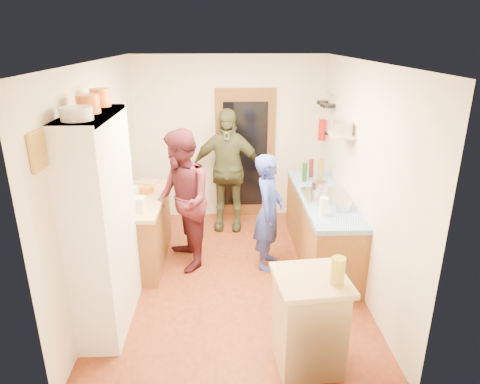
{
  "coord_description": "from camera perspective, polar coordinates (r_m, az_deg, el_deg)",
  "views": [
    {
      "loc": [
        -0.09,
        -4.7,
        2.86
      ],
      "look_at": [
        0.1,
        0.15,
        1.08
      ],
      "focal_mm": 32.0,
      "sensor_mm": 36.0,
      "label": 1
    }
  ],
  "objects": [
    {
      "name": "person_back",
      "position": [
        6.48,
        -1.65,
        2.91
      ],
      "size": [
        1.15,
        0.59,
        1.88
      ],
      "primitive_type": "imported",
      "rotation": [
        0.0,
        0.0,
        -0.12
      ],
      "color": "#3C3F26",
      "rests_on": "ground"
    },
    {
      "name": "fire_extinguisher",
      "position": [
        6.72,
        10.87,
        8.14
      ],
      "size": [
        0.11,
        0.11,
        0.32
      ],
      "primitive_type": "cylinder",
      "color": "red",
      "rests_on": "wall_right"
    },
    {
      "name": "island_base",
      "position": [
        4.05,
        9.11,
        -16.96
      ],
      "size": [
        0.6,
        0.6,
        0.86
      ],
      "primitive_type": "cube",
      "rotation": [
        0.0,
        0.0,
        0.1
      ],
      "color": "tan",
      "rests_on": "ground"
    },
    {
      "name": "door_glass",
      "position": [
        6.89,
        0.71,
        4.95
      ],
      "size": [
        0.7,
        0.02,
        1.7
      ],
      "primitive_type": "cube",
      "color": "black",
      "rests_on": "door_frame"
    },
    {
      "name": "mixing_bowl",
      "position": [
        5.25,
        13.31,
        -1.76
      ],
      "size": [
        0.3,
        0.3,
        0.1
      ],
      "primitive_type": "cylinder",
      "rotation": [
        0.0,
        0.0,
        -0.2
      ],
      "color": "silver",
      "rests_on": "right_counter_top"
    },
    {
      "name": "paper_towel",
      "position": [
        5.02,
        11.09,
        -1.9
      ],
      "size": [
        0.11,
        0.11,
        0.21
      ],
      "primitive_type": "cylinder",
      "rotation": [
        0.0,
        0.0,
        0.14
      ],
      "color": "white",
      "rests_on": "right_counter_top"
    },
    {
      "name": "bottle_a",
      "position": [
        6.14,
        8.62,
        2.65
      ],
      "size": [
        0.09,
        0.09,
        0.27
      ],
      "primitive_type": "cylinder",
      "rotation": [
        0.0,
        0.0,
        0.34
      ],
      "color": "#143F14",
      "rests_on": "right_counter_top"
    },
    {
      "name": "person_left",
      "position": [
        5.46,
        -7.55,
        -1.0
      ],
      "size": [
        0.92,
        1.05,
        1.81
      ],
      "primitive_type": "imported",
      "rotation": [
        0.0,
        0.0,
        -1.27
      ],
      "color": "#47171F",
      "rests_on": "ground"
    },
    {
      "name": "wall_right",
      "position": [
        5.21,
        15.81,
        1.95
      ],
      "size": [
        0.02,
        4.0,
        2.6
      ],
      "primitive_type": "cube",
      "color": "beige",
      "rests_on": "ground"
    },
    {
      "name": "island_top",
      "position": [
        3.8,
        9.5,
        -11.48
      ],
      "size": [
        0.68,
        0.68,
        0.05
      ],
      "primitive_type": "cube",
      "rotation": [
        0.0,
        0.0,
        0.1
      ],
      "color": "tan",
      "rests_on": "island_base"
    },
    {
      "name": "wall_front",
      "position": [
        3.12,
        -0.29,
        -9.9
      ],
      "size": [
        3.0,
        0.02,
        2.6
      ],
      "primitive_type": "cube",
      "color": "beige",
      "rests_on": "ground"
    },
    {
      "name": "orange_pot_a",
      "position": [
        4.14,
        -19.58,
        11.0
      ],
      "size": [
        0.21,
        0.21,
        0.16
      ],
      "primitive_type": "cylinder",
      "color": "orange",
      "rests_on": "hutch_top_shelf"
    },
    {
      "name": "orange_pot_b",
      "position": [
        4.51,
        -18.15,
        11.9
      ],
      "size": [
        0.2,
        0.2,
        0.17
      ],
      "primitive_type": "cylinder",
      "color": "orange",
      "rests_on": "hutch_top_shelf"
    },
    {
      "name": "pan_rail",
      "position": [
        6.47,
        11.97,
        12.56
      ],
      "size": [
        0.02,
        0.65,
        0.02
      ],
      "primitive_type": "cylinder",
      "rotation": [
        1.57,
        0.0,
        0.0
      ],
      "color": "silver",
      "rests_on": "wall_right"
    },
    {
      "name": "orange_bowl",
      "position": [
        5.79,
        -12.32,
        0.33
      ],
      "size": [
        0.19,
        0.19,
        0.08
      ],
      "primitive_type": "cylinder",
      "rotation": [
        0.0,
        0.0,
        -0.03
      ],
      "color": "orange",
      "rests_on": "left_counter_top"
    },
    {
      "name": "hob",
      "position": [
        5.61,
        11.24,
        -0.48
      ],
      "size": [
        0.55,
        0.58,
        0.04
      ],
      "primitive_type": "cube",
      "color": "silver",
      "rests_on": "right_counter_top"
    },
    {
      "name": "bottle_c",
      "position": [
        6.31,
        10.74,
        3.06
      ],
      "size": [
        0.08,
        0.08,
        0.28
      ],
      "primitive_type": "cylinder",
      "rotation": [
        0.0,
        0.0,
        0.14
      ],
      "color": "olive",
      "rests_on": "right_counter_top"
    },
    {
      "name": "right_counter_top",
      "position": [
        5.72,
        10.98,
        -0.58
      ],
      "size": [
        0.62,
        2.22,
        0.06
      ],
      "primitive_type": "cube",
      "color": "#0851AE",
      "rests_on": "right_counter_base"
    },
    {
      "name": "chopping_board",
      "position": [
        6.18,
        -12.24,
        1.33
      ],
      "size": [
        0.35,
        0.3,
        0.02
      ],
      "primitive_type": "cube",
      "rotation": [
        0.0,
        0.0,
        -0.29
      ],
      "color": "tan",
      "rests_on": "left_counter_top"
    },
    {
      "name": "door_frame",
      "position": [
        6.92,
        0.7,
        5.02
      ],
      "size": [
        0.95,
        0.06,
        2.1
      ],
      "primitive_type": "cube",
      "color": "brown",
      "rests_on": "ground"
    },
    {
      "name": "hutch_top_shelf",
      "position": [
        4.15,
        -19.44,
        9.6
      ],
      "size": [
        0.4,
        1.14,
        0.04
      ],
      "primitive_type": "cube",
      "color": "white",
      "rests_on": "hutch_body"
    },
    {
      "name": "floor",
      "position": [
        5.51,
        -0.97,
        -11.21
      ],
      "size": [
        3.0,
        4.0,
        0.02
      ],
      "primitive_type": "cube",
      "color": "maroon",
      "rests_on": "ground"
    },
    {
      "name": "ceiling",
      "position": [
        4.71,
        -1.16,
        17.12
      ],
      "size": [
        3.0,
        4.0,
        0.02
      ],
      "primitive_type": "cube",
      "color": "silver",
      "rests_on": "ground"
    },
    {
      "name": "right_counter_base",
      "position": [
        5.89,
        10.69,
        -4.67
      ],
      "size": [
        0.6,
        2.2,
        0.84
      ],
      "primitive_type": "cube",
      "color": "brown",
      "rests_on": "ground"
    },
    {
      "name": "wall_shelf",
      "position": [
        5.48,
        13.41,
        7.41
      ],
      "size": [
        0.26,
        0.42,
        0.03
      ],
      "primitive_type": "cube",
      "color": "tan",
      "rests_on": "wall_right"
    },
    {
      "name": "pan_hang_c",
      "position": [
        6.69,
        10.92,
        11.66
      ],
      "size": [
        0.17,
        0.17,
        0.05
      ],
      "primitive_type": "cylinder",
      "color": "black",
      "rests_on": "pan_rail"
    },
    {
      "name": "toaster",
      "position": [
        5.18,
        -13.86,
        -1.62
      ],
      "size": [
        0.25,
        0.17,
        0.18
      ],
      "primitive_type": "cube",
      "rotation": [
        0.0,
        0.0,
        -0.07
      ],
      "color": "white",
      "rests_on": "left_counter_top"
    },
    {
      "name": "left_counter_top",
      "position": [
        5.64,
        -13.42,
        -1.03
      ],
      "size": [
        0.64,
        1.44,
        0.05
      ],
      "primitive_type": "cube",
      "color": "tan",
      "rests_on": "left_counter_base"
    },
    {
      "name": "cutting_board",
      "position": [
        3.82,
        8.55,
        -11.04
      ],
      "size": [
        0.38,
        0.31,
        0.02
      ],
      "primitive_type": "cube",
      "rotation": [
        0.0,
        0.0,
        0.1
      ],
      "color": "white",
      "rests_on": "island_top"
    },
    {
      "name": "pan_hang_a",
      "position": [
        6.31,
        11.72,
        11.19
      ],
      "size": [
        0.18,
        0.18,
        0.05
      ],
      "primitive_type": "cylinder",
      "color": "black",
      "rests_on": "pan_rail"
    },
    {
      "name": "hutch_body",
      "position": [
        4.45,
        -17.84,
        -4.15
      ],
      "size": [
        0.4,
        1.2,
        2.2
      ],
      "primitive_type": "cube",
      "color": "white",
      "rests_on": "ground"
    },
    {
      "name": "radio",
      "position": [
        5.46,
        13.49,
        8.33
      ],
      "size": [
        0.28,
        0.34,
        0.15
      ],
      "primitive_type": "cube",
      "rotation": [
        0.0,
        0.0,
        -0.21
      ],
      "color": "silver",
      "rests_on": "wall_shelf"
    },
    {
      "name": "kettle",
      "position": [
        5.49,
        -14.27,
        -0.31
      ],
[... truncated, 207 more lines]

